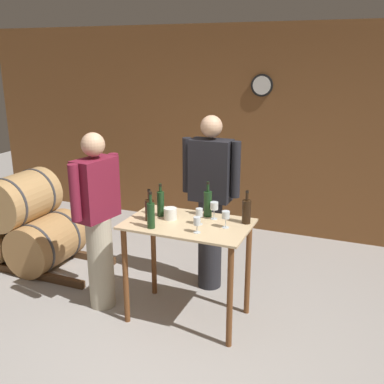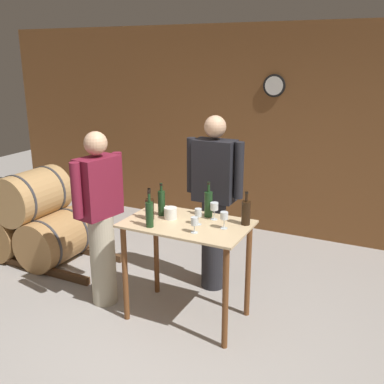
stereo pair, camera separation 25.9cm
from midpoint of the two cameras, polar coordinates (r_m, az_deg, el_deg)
ground_plane at (r=3.96m, az=-5.55°, el=-18.79°), size 14.00×14.00×0.00m
back_wall at (r=5.97m, az=6.99°, el=7.64°), size 8.40×0.08×2.70m
barrel_rack at (r=5.53m, az=-21.82°, el=-4.07°), size 1.99×0.76×1.07m
tasting_table at (r=3.95m, az=-2.45°, el=-6.52°), size 1.08×0.66×0.92m
wine_bottle_far_left at (r=3.93m, az=-7.31°, el=-2.21°), size 0.08×0.08×0.28m
wine_bottle_left at (r=4.02m, az=-5.86°, el=-1.41°), size 0.07×0.07×0.30m
wine_bottle_center at (r=3.75m, az=-7.22°, el=-2.85°), size 0.07×0.07×0.31m
wine_bottle_right at (r=3.99m, az=0.16°, el=-1.43°), size 0.07×0.07×0.32m
wine_bottle_far_right at (r=3.84m, az=5.02°, el=-2.43°), size 0.08×0.08×0.30m
wine_glass_near_left at (r=3.80m, az=-1.03°, el=-2.72°), size 0.06×0.06×0.14m
wine_glass_near_center at (r=3.63m, az=-1.40°, el=-3.82°), size 0.06×0.06×0.13m
wine_glass_near_right at (r=3.92m, az=0.95°, el=-1.86°), size 0.07×0.07×0.16m
wine_glass_far_side at (r=3.73m, az=2.34°, el=-3.02°), size 0.07×0.07×0.15m
ice_bucket at (r=3.95m, az=-4.65°, el=-2.77°), size 0.11×0.11×0.10m
person_host at (r=4.43m, az=0.69°, el=-1.00°), size 0.59×0.24×1.77m
person_visitor_with_scarf at (r=4.20m, az=-13.62°, el=-3.32°), size 0.29×0.58×1.67m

